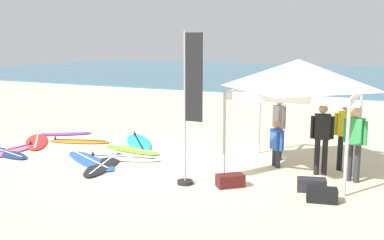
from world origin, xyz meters
TOP-DOWN VIEW (x-y plane):
  - ground_plane at (0.00, 0.00)m, footprint 80.00×80.00m
  - sea at (0.00, 33.77)m, footprint 80.00×36.00m
  - canopy_tent at (3.06, 0.74)m, footprint 2.80×2.80m
  - surfboard_red at (-5.02, 0.27)m, footprint 2.12×2.22m
  - surfboard_lime at (-1.73, 0.71)m, footprint 2.12×0.84m
  - surfboard_blue at (-2.04, -0.78)m, footprint 2.49×1.70m
  - surfboard_navy at (-4.73, -1.18)m, footprint 2.17×1.08m
  - surfboard_orange at (-3.82, 0.90)m, footprint 2.08×1.13m
  - surfboard_white at (-1.40, -0.19)m, footprint 2.23×1.08m
  - surfboard_cyan at (-2.06, 1.62)m, footprint 2.19×2.43m
  - surfboard_black at (-1.49, -0.90)m, footprint 1.30×2.42m
  - surfboard_pink at (-4.83, -1.18)m, footprint 0.71×2.51m
  - surfboard_purple at (-5.07, 1.60)m, footprint 1.76×1.45m
  - person_black at (3.69, 0.71)m, footprint 0.53×0.31m
  - person_grey at (2.40, 1.65)m, footprint 0.40×0.44m
  - person_yellow at (4.14, 1.33)m, footprint 0.54×0.28m
  - person_green at (4.45, 0.49)m, footprint 0.53×0.32m
  - person_blue at (2.55, 0.94)m, footprint 0.40×0.43m
  - banner_flag at (1.20, -1.34)m, footprint 0.60×0.36m
  - gear_bag_near_tent at (2.07, -1.07)m, footprint 0.66×0.64m
  - gear_bag_by_pole at (4.04, -1.13)m, footprint 0.65×0.44m
  - gear_bag_on_sand at (3.74, -0.59)m, footprint 0.66×0.46m

SIDE VIEW (x-z plane):
  - ground_plane at x=0.00m, z-range 0.00..0.00m
  - surfboard_cyan at x=-2.06m, z-range -0.06..0.13m
  - surfboard_pink at x=-4.83m, z-range -0.06..0.13m
  - surfboard_blue at x=-2.04m, z-range -0.06..0.13m
  - surfboard_red at x=-5.02m, z-range -0.06..0.13m
  - surfboard_black at x=-1.49m, z-range -0.06..0.13m
  - surfboard_white at x=-1.40m, z-range -0.06..0.13m
  - surfboard_navy at x=-4.73m, z-range -0.06..0.13m
  - surfboard_lime at x=-1.73m, z-range -0.06..0.13m
  - surfboard_orange at x=-3.82m, z-range -0.06..0.13m
  - surfboard_purple at x=-5.07m, z-range -0.06..0.13m
  - sea at x=0.00m, z-range 0.00..0.10m
  - gear_bag_near_tent at x=2.07m, z-range 0.00..0.28m
  - gear_bag_by_pole at x=4.04m, z-range 0.00..0.28m
  - gear_bag_on_sand at x=3.74m, z-range 0.00..0.28m
  - person_blue at x=2.55m, z-range 0.06..1.26m
  - person_black at x=3.69m, z-range 0.13..1.84m
  - person_grey at x=2.40m, z-range 0.13..1.84m
  - person_yellow at x=4.14m, z-range 0.13..1.84m
  - person_green at x=4.45m, z-range 0.13..1.84m
  - banner_flag at x=1.20m, z-range -0.13..3.27m
  - canopy_tent at x=3.06m, z-range 1.01..3.76m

